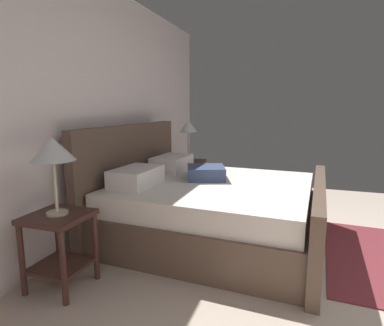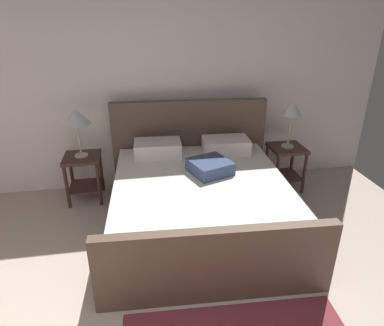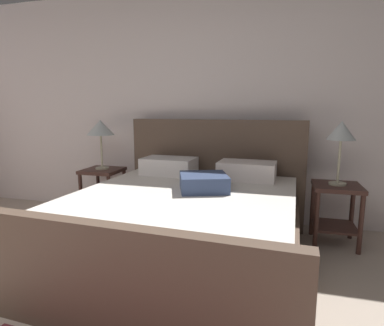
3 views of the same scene
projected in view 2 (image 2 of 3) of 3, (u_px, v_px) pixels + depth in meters
The scene contains 6 objects.
wall_back at pixel (147, 86), 4.40m from camera, with size 6.33×0.12×2.71m, color silver.
bed at pixel (199, 199), 3.78m from camera, with size 2.10×2.26×1.21m.
nightstand_right at pixel (286, 160), 4.59m from camera, with size 0.44×0.44×0.60m.
table_lamp_right at pixel (292, 110), 4.31m from camera, with size 0.26×0.26×0.61m.
nightstand_left at pixel (84, 170), 4.31m from camera, with size 0.44×0.44×0.60m.
table_lamp_left at pixel (76, 118), 4.03m from camera, with size 0.33×0.33×0.59m.
Camera 2 is at (-0.16, -1.10, 2.27)m, focal length 32.14 mm.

